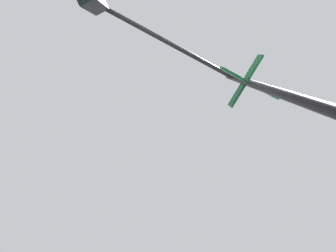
% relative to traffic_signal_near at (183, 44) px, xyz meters
% --- Properties ---
extents(traffic_signal_near, '(2.44, 2.96, 6.47)m').
position_rel_traffic_signal_near_xyz_m(traffic_signal_near, '(0.00, 0.00, 0.00)').
color(traffic_signal_near, black).
rests_on(traffic_signal_near, ground_plane).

